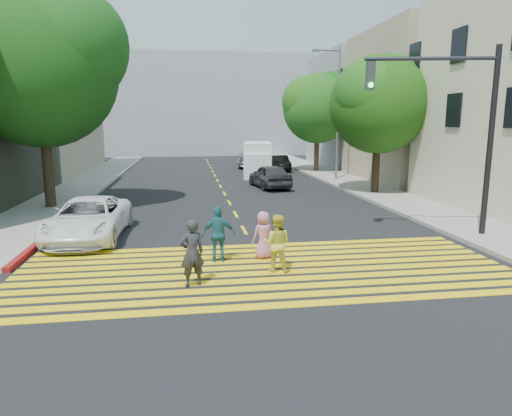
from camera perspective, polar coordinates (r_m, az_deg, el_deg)
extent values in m
plane|color=black|center=(11.38, 2.28, -9.73)|extent=(120.00, 120.00, 0.00)
cube|color=gray|center=(33.34, -19.73, 3.34)|extent=(3.00, 40.00, 0.15)
cube|color=gray|center=(27.84, 13.76, 2.32)|extent=(3.00, 60.00, 0.15)
cube|color=maroon|center=(17.61, -24.41, -3.05)|extent=(0.20, 8.00, 0.16)
cube|color=yellow|center=(10.29, 3.56, -12.00)|extent=(13.40, 0.35, 0.01)
cube|color=yellow|center=(10.79, 2.94, -10.89)|extent=(13.40, 0.35, 0.01)
cube|color=yellow|center=(11.29, 2.38, -9.88)|extent=(13.40, 0.35, 0.01)
cube|color=yellow|center=(11.80, 1.87, -8.96)|extent=(13.40, 0.35, 0.01)
cube|color=yellow|center=(12.31, 1.40, -8.11)|extent=(13.40, 0.35, 0.01)
cube|color=yellow|center=(12.82, 0.97, -7.33)|extent=(13.40, 0.35, 0.01)
cube|color=yellow|center=(13.34, 0.58, -6.61)|extent=(13.40, 0.35, 0.01)
cube|color=yellow|center=(13.86, 0.22, -5.94)|extent=(13.40, 0.35, 0.01)
cube|color=yellow|center=(14.38, -0.12, -5.32)|extent=(13.40, 0.35, 0.01)
cube|color=yellow|center=(14.91, -0.43, -4.74)|extent=(13.40, 0.35, 0.01)
cube|color=yellow|center=(17.07, -1.50, -2.76)|extent=(0.12, 1.40, 0.01)
cube|color=yellow|center=(19.98, -2.56, -0.78)|extent=(0.12, 1.40, 0.01)
cube|color=yellow|center=(22.91, -3.35, 0.69)|extent=(0.12, 1.40, 0.01)
cube|color=yellow|center=(25.86, -3.97, 1.83)|extent=(0.12, 1.40, 0.01)
cube|color=yellow|center=(28.82, -4.45, 2.73)|extent=(0.12, 1.40, 0.01)
cube|color=yellow|center=(31.79, -4.85, 3.47)|extent=(0.12, 1.40, 0.01)
cube|color=yellow|center=(34.76, -5.18, 4.08)|extent=(0.12, 1.40, 0.01)
cube|color=yellow|center=(37.74, -5.45, 4.59)|extent=(0.12, 1.40, 0.01)
cube|color=yellow|center=(40.72, -5.69, 5.03)|extent=(0.12, 1.40, 0.01)
cube|color=yellow|center=(43.70, -5.90, 5.41)|extent=(0.12, 1.40, 0.01)
cube|color=yellow|center=(46.69, -6.07, 5.74)|extent=(0.12, 1.40, 0.01)
cube|color=yellow|center=(49.68, -6.23, 6.03)|extent=(0.12, 1.40, 0.01)
cube|color=tan|center=(40.95, -29.07, 10.80)|extent=(12.00, 16.00, 10.00)
cube|color=tan|center=(34.06, 21.91, 11.65)|extent=(10.00, 10.00, 10.00)
cube|color=gray|center=(43.92, 14.56, 11.68)|extent=(10.00, 10.00, 10.00)
cube|color=gray|center=(58.55, -6.74, 12.58)|extent=(30.00, 8.00, 12.00)
cylinder|color=#34291C|center=(22.91, -24.53, 4.17)|extent=(0.60, 0.60, 3.51)
sphere|color=#0C3E07|center=(22.92, -25.42, 15.31)|extent=(8.74, 8.74, 6.76)
sphere|color=#215017|center=(22.52, -22.25, 18.25)|extent=(6.55, 6.55, 5.07)
sphere|color=#165C18|center=(23.56, -28.26, 16.59)|extent=(6.12, 6.12, 4.73)
cylinder|color=black|center=(26.16, 14.72, 4.68)|extent=(0.54, 0.54, 2.80)
sphere|color=black|center=(26.05, 15.09, 12.38)|extent=(6.91, 6.91, 5.27)
sphere|color=#0D5110|center=(27.05, 16.32, 13.92)|extent=(5.18, 5.18, 3.95)
sphere|color=#0E5312|center=(25.28, 13.99, 13.69)|extent=(4.83, 4.83, 3.69)
cylinder|color=#341811|center=(37.05, 7.57, 6.65)|extent=(0.42, 0.42, 2.86)
sphere|color=#153807|center=(36.98, 7.71, 12.23)|extent=(5.77, 5.77, 5.44)
sphere|color=#0A4910|center=(37.53, 9.31, 13.41)|extent=(4.33, 4.33, 4.08)
sphere|color=#21600D|center=(36.63, 6.30, 13.13)|extent=(4.04, 4.04, 3.81)
imported|color=#28282E|center=(11.25, -8.01, -5.58)|extent=(0.71, 0.57, 1.68)
imported|color=gold|center=(12.24, 2.59, -4.41)|extent=(0.92, 0.81, 1.57)
imported|color=#C46E88|center=(13.43, 0.92, -3.39)|extent=(0.81, 0.67, 1.41)
imported|color=#226072|center=(13.10, -4.71, -3.30)|extent=(0.97, 0.44, 1.62)
imported|color=white|center=(16.75, -20.23, -1.26)|extent=(2.51, 5.10, 1.39)
imported|color=#28282D|center=(27.99, 1.73, 4.02)|extent=(2.31, 4.49, 1.46)
imported|color=gray|center=(40.96, -0.82, 6.11)|extent=(2.78, 5.17, 1.42)
imported|color=black|center=(38.05, 2.98, 5.62)|extent=(1.44, 3.87, 1.26)
cube|color=silver|center=(34.48, 0.17, 6.13)|extent=(2.66, 5.20, 2.49)
cube|color=silver|center=(32.33, 0.22, 5.21)|extent=(2.04, 1.44, 1.79)
cylinder|color=black|center=(32.78, -1.18, 4.32)|extent=(0.34, 0.72, 0.70)
cylinder|color=black|center=(32.81, 1.60, 4.33)|extent=(0.34, 0.72, 0.70)
cylinder|color=black|center=(36.34, -1.13, 4.95)|extent=(0.34, 0.72, 0.70)
cylinder|color=black|center=(36.36, 1.38, 4.95)|extent=(0.34, 0.72, 0.70)
cylinder|color=black|center=(17.38, 27.22, 7.06)|extent=(0.23, 0.23, 6.45)
cylinder|color=#25242E|center=(16.73, 21.02, 17.04)|extent=(4.24, 1.00, 0.13)
cube|color=#2F3034|center=(16.22, 14.11, 15.72)|extent=(0.33, 0.33, 0.90)
sphere|color=green|center=(16.04, 14.17, 14.70)|extent=(0.20, 0.20, 0.17)
cylinder|color=gray|center=(31.69, 10.19, 11.27)|extent=(0.16, 0.16, 8.78)
cylinder|color=gray|center=(31.71, 8.89, 18.91)|extent=(1.76, 0.20, 0.12)
cube|color=slate|center=(31.45, 7.48, 18.93)|extent=(0.50, 0.24, 0.15)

